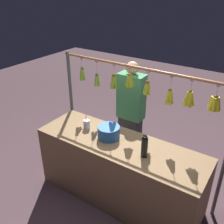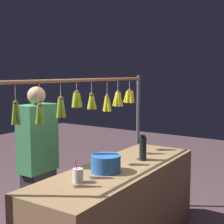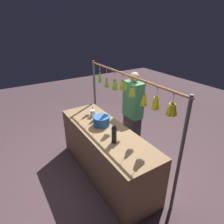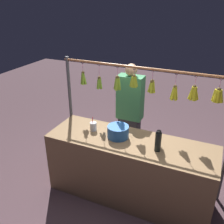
{
  "view_description": "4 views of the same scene",
  "coord_description": "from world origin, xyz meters",
  "views": [
    {
      "loc": [
        -1.33,
        2.14,
        2.57
      ],
      "look_at": [
        0.11,
        0.0,
        1.23
      ],
      "focal_mm": 41.14,
      "sensor_mm": 36.0,
      "label": 1
    },
    {
      "loc": [
        2.58,
        1.6,
        1.73
      ],
      "look_at": [
        0.12,
        0.0,
        1.38
      ],
      "focal_mm": 53.19,
      "sensor_mm": 36.0,
      "label": 2
    },
    {
      "loc": [
        -2.26,
        1.3,
        2.39
      ],
      "look_at": [
        -0.19,
        0.0,
        1.23
      ],
      "focal_mm": 31.04,
      "sensor_mm": 36.0,
      "label": 3
    },
    {
      "loc": [
        -0.87,
        2.5,
        2.48
      ],
      "look_at": [
        0.25,
        0.0,
        1.19
      ],
      "focal_mm": 40.41,
      "sensor_mm": 36.0,
      "label": 4
    }
  ],
  "objects": [
    {
      "name": "market_counter",
      "position": [
        0.0,
        0.0,
        0.42
      ],
      "size": [
        2.09,
        0.67,
        0.84
      ],
      "primitive_type": "cube",
      "color": "olive",
      "rests_on": "ground"
    },
    {
      "name": "blue_bucket",
      "position": [
        0.18,
        -0.03,
        0.92
      ],
      "size": [
        0.27,
        0.27,
        0.15
      ],
      "primitive_type": "cylinder",
      "color": "#285FAF",
      "rests_on": "market_counter"
    },
    {
      "name": "water_bottle",
      "position": [
        -0.35,
        0.07,
        0.97
      ],
      "size": [
        0.07,
        0.07,
        0.26
      ],
      "color": "black",
      "rests_on": "market_counter"
    },
    {
      "name": "vendor_person",
      "position": [
        0.29,
        -0.76,
        0.79
      ],
      "size": [
        0.38,
        0.21,
        1.6
      ],
      "color": "#2D2D38",
      "rests_on": "ground"
    },
    {
      "name": "display_rack",
      "position": [
        -0.06,
        -0.4,
        1.25
      ],
      "size": [
        2.28,
        0.13,
        1.7
      ],
      "color": "#4C4C51",
      "rests_on": "ground"
    },
    {
      "name": "drink_cup",
      "position": [
        0.54,
        -0.05,
        0.9
      ],
      "size": [
        0.09,
        0.09,
        0.19
      ],
      "color": "silver",
      "rests_on": "market_counter"
    }
  ]
}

